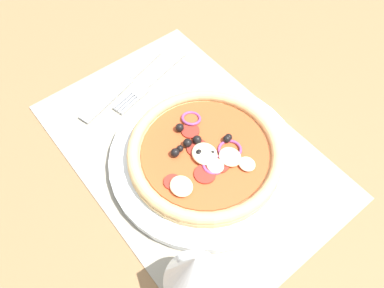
# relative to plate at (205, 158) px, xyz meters

# --- Properties ---
(ground_plane) EXTENTS (1.90, 1.40, 0.02)m
(ground_plane) POSITION_rel_plate_xyz_m (0.03, 0.01, -0.02)
(ground_plane) COLOR olive
(placemat) EXTENTS (0.47, 0.32, 0.00)m
(placemat) POSITION_rel_plate_xyz_m (0.03, 0.01, -0.01)
(placemat) COLOR gray
(placemat) RESTS_ON ground_plane
(plate) EXTENTS (0.29, 0.29, 0.01)m
(plate) POSITION_rel_plate_xyz_m (0.00, 0.00, 0.00)
(plate) COLOR white
(plate) RESTS_ON placemat
(pizza) EXTENTS (0.23, 0.23, 0.03)m
(pizza) POSITION_rel_plate_xyz_m (-0.00, 0.00, 0.02)
(pizza) COLOR tan
(pizza) RESTS_ON plate
(fork) EXTENTS (0.06, 0.18, 0.00)m
(fork) POSITION_rel_plate_xyz_m (0.18, -0.02, -0.00)
(fork) COLOR #B2B5BA
(fork) RESTS_ON placemat
(knife) EXTENTS (0.07, 0.20, 0.01)m
(knife) POSITION_rel_plate_xyz_m (0.21, 0.01, -0.00)
(knife) COLOR #B2B5BA
(knife) RESTS_ON placemat
(wine_glass) EXTENTS (0.07, 0.07, 0.15)m
(wine_glass) POSITION_rel_plate_xyz_m (-0.14, 0.13, 0.09)
(wine_glass) COLOR silver
(wine_glass) RESTS_ON ground_plane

